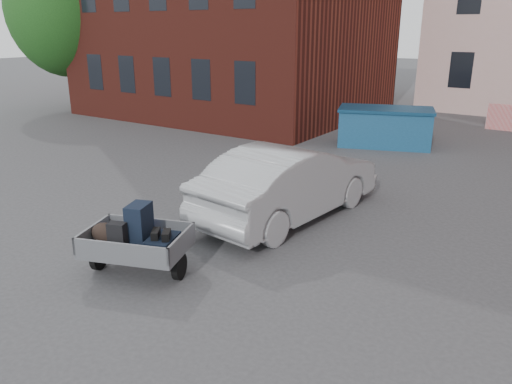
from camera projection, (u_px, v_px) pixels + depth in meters
The scene contains 5 objects.
ground at pixel (217, 248), 9.17m from camera, with size 120.00×120.00×0.00m, color #38383A.
far_building at pixel (187, 25), 35.84m from camera, with size 6.00×6.00×8.00m, color maroon.
trailer at pixel (136, 240), 8.04m from camera, with size 1.88×1.98×1.20m.
dumpster at pixel (385, 127), 16.90m from camera, with size 3.44×2.52×1.29m.
silver_car at pixel (290, 182), 10.48m from camera, with size 1.64×4.71×1.55m, color #9FA2A6.
Camera 1 is at (5.28, -6.55, 3.87)m, focal length 35.00 mm.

